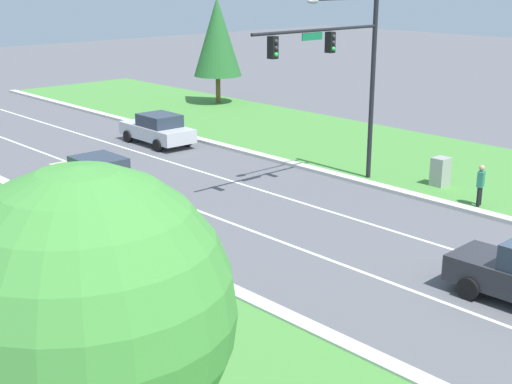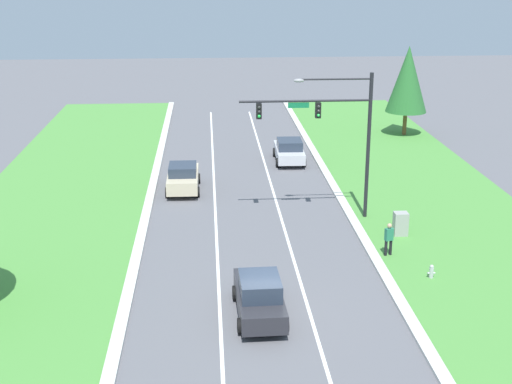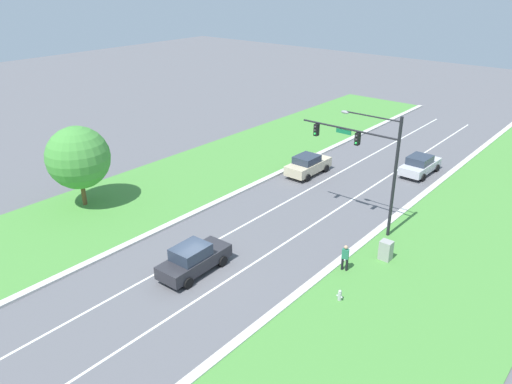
{
  "view_description": "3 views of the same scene",
  "coord_description": "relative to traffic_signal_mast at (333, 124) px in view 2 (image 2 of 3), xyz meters",
  "views": [
    {
      "loc": [
        -17.56,
        -7.65,
        8.53
      ],
      "look_at": [
        -2.41,
        8.74,
        1.74
      ],
      "focal_mm": 50.0,
      "sensor_mm": 36.0,
      "label": 1
    },
    {
      "loc": [
        -2.14,
        -25.33,
        13.46
      ],
      "look_at": [
        0.25,
        8.93,
        2.32
      ],
      "focal_mm": 50.0,
      "sensor_mm": 36.0,
      "label": 2
    },
    {
      "loc": [
        17.97,
        -16.37,
        15.84
      ],
      "look_at": [
        -1.86,
        7.58,
        1.98
      ],
      "focal_mm": 35.0,
      "sensor_mm": 36.0,
      "label": 3
    }
  ],
  "objects": [
    {
      "name": "lane_stripe_inner_left",
      "position": [
        -6.25,
        -11.03,
        -5.28
      ],
      "size": [
        0.14,
        81.0,
        0.01
      ],
      "color": "white",
      "rests_on": "ground_plane"
    },
    {
      "name": "charcoal_sedan",
      "position": [
        -4.69,
        -10.97,
        -4.42
      ],
      "size": [
        2.03,
        4.6,
        1.76
      ],
      "rotation": [
        0.0,
        0.0,
        0.03
      ],
      "color": "#28282D",
      "rests_on": "ground_plane"
    },
    {
      "name": "conifer_near_right_tree",
      "position": [
        9.3,
        19.02,
        -0.72
      ],
      "size": [
        3.26,
        3.26,
        7.19
      ],
      "color": "brown",
      "rests_on": "ground_plane"
    },
    {
      "name": "curb_strip_left",
      "position": [
        -10.1,
        -11.03,
        -5.21
      ],
      "size": [
        0.5,
        90.0,
        0.15
      ],
      "color": "beige",
      "rests_on": "ground_plane"
    },
    {
      "name": "curb_strip_right",
      "position": [
        1.2,
        -11.03,
        -5.21
      ],
      "size": [
        0.5,
        90.0,
        0.15
      ],
      "color": "beige",
      "rests_on": "ground_plane"
    },
    {
      "name": "utility_cabinet",
      "position": [
        3.16,
        -2.83,
        -4.64
      ],
      "size": [
        0.7,
        0.6,
        1.28
      ],
      "color": "#9E9E99",
      "rests_on": "ground_plane"
    },
    {
      "name": "silver_sedan",
      "position": [
        -0.9,
        11.75,
        -4.47
      ],
      "size": [
        2.14,
        4.59,
        1.64
      ],
      "rotation": [
        0.0,
        0.0,
        -0.02
      ],
      "color": "silver",
      "rests_on": "ground_plane"
    },
    {
      "name": "ground_plane",
      "position": [
        -4.45,
        -11.03,
        -5.28
      ],
      "size": [
        160.0,
        160.0,
        0.0
      ],
      "primitive_type": "plane",
      "color": "#5B5B60"
    },
    {
      "name": "pedestrian",
      "position": [
        1.89,
        -5.41,
        -4.35
      ],
      "size": [
        0.43,
        0.32,
        1.69
      ],
      "rotation": [
        0.0,
        0.0,
        3.44
      ],
      "color": "black",
      "rests_on": "ground_plane"
    },
    {
      "name": "traffic_signal_mast",
      "position": [
        0.0,
        0.0,
        0.0
      ],
      "size": [
        6.99,
        0.41,
        7.99
      ],
      "color": "black",
      "rests_on": "ground_plane"
    },
    {
      "name": "champagne_sedan",
      "position": [
        -8.16,
        5.63,
        -4.43
      ],
      "size": [
        2.06,
        4.49,
        1.71
      ],
      "rotation": [
        0.0,
        0.0,
        -0.01
      ],
      "color": "beige",
      "rests_on": "ground_plane"
    },
    {
      "name": "fire_hydrant",
      "position": [
        3.17,
        -8.08,
        -4.94
      ],
      "size": [
        0.34,
        0.2,
        0.7
      ],
      "color": "#B7B7BC",
      "rests_on": "ground_plane"
    },
    {
      "name": "lane_stripe_inner_right",
      "position": [
        -2.65,
        -11.03,
        -5.28
      ],
      "size": [
        0.14,
        81.0,
        0.01
      ],
      "color": "white",
      "rests_on": "ground_plane"
    }
  ]
}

